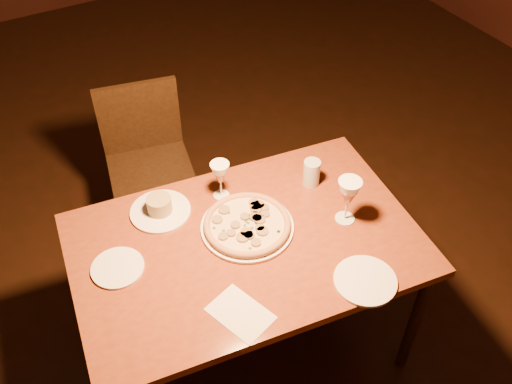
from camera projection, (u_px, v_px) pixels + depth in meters
floor at (239, 317)px, 2.65m from camera, size 7.00×7.00×0.00m
dining_table at (246, 252)px, 2.13m from camera, size 1.35×0.96×0.68m
chair_far at (148, 158)px, 2.77m from camera, size 0.46×0.46×0.81m
pizza_plate at (247, 225)px, 2.13m from camera, size 0.35×0.35×0.04m
ramekin_saucer at (160, 208)px, 2.18m from camera, size 0.23×0.23×0.07m
wine_glass_far at (220, 180)px, 2.21m from camera, size 0.07×0.07×0.17m
wine_glass_right at (347, 201)px, 2.11m from camera, size 0.09×0.09×0.19m
water_tumbler at (312, 173)px, 2.28m from camera, size 0.07×0.07×0.11m
side_plate_left at (118, 268)px, 2.00m from camera, size 0.19×0.19×0.01m
side_plate_near at (365, 281)px, 1.96m from camera, size 0.22×0.22×0.01m
menu_card at (240, 313)px, 1.87m from camera, size 0.20×0.24×0.00m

